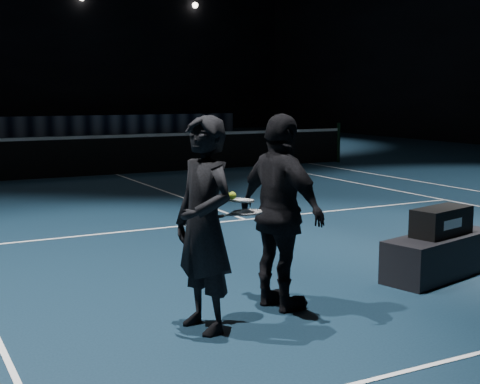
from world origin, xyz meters
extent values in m
plane|color=black|center=(0.00, 0.00, 0.00)|extent=(36.00, 36.00, 0.00)
cylinder|color=black|center=(6.40, 0.00, 0.55)|extent=(0.10, 0.10, 1.10)
cube|color=black|center=(0.00, 0.00, 0.45)|extent=(12.80, 0.02, 0.86)
cube|color=white|center=(0.00, 0.00, 0.92)|extent=(12.80, 0.03, 0.07)
cube|color=black|center=(0.00, 15.50, 0.45)|extent=(22.00, 0.15, 0.90)
cube|color=black|center=(0.32, -10.15, 0.22)|extent=(1.55, 0.83, 0.44)
cube|color=black|center=(0.32, -10.15, 0.59)|extent=(0.79, 0.48, 0.29)
cube|color=white|center=(0.32, -10.31, 0.59)|extent=(0.33, 0.09, 0.10)
imported|color=black|center=(-2.56, -10.46, 0.88)|extent=(0.54, 0.71, 1.75)
imported|color=black|center=(-1.73, -10.28, 0.88)|extent=(0.61, 1.09, 1.75)
camera|label=1|loc=(-4.77, -15.26, 1.92)|focal=50.00mm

